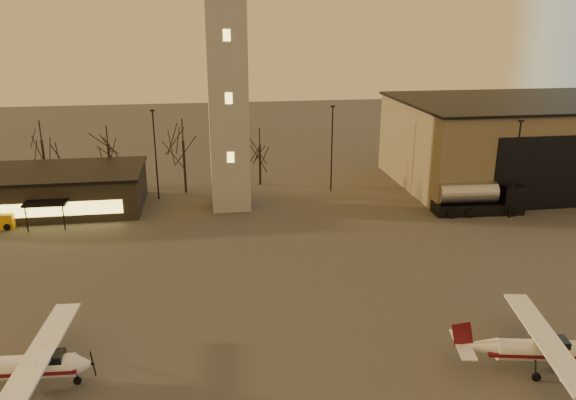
{
  "coord_description": "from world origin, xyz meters",
  "views": [
    {
      "loc": [
        -2.62,
        -28.18,
        19.56
      ],
      "look_at": [
        3.66,
        13.0,
        6.03
      ],
      "focal_mm": 35.0,
      "sensor_mm": 36.0,
      "label": 1
    }
  ],
  "objects": [
    {
      "name": "ground",
      "position": [
        0.0,
        0.0,
        0.0
      ],
      "size": [
        220.0,
        220.0,
        0.0
      ],
      "primitive_type": "plane",
      "color": "#3C3937",
      "rests_on": "ground"
    },
    {
      "name": "control_tower",
      "position": [
        0.0,
        30.0,
        16.33
      ],
      "size": [
        6.8,
        6.8,
        32.6
      ],
      "color": "#9A9692",
      "rests_on": "ground"
    },
    {
      "name": "hangar",
      "position": [
        36.0,
        33.98,
        5.15
      ],
      "size": [
        30.6,
        20.6,
        10.3
      ],
      "color": "#7E6C52",
      "rests_on": "ground"
    },
    {
      "name": "terminal",
      "position": [
        -21.99,
        31.98,
        2.16
      ],
      "size": [
        25.4,
        12.2,
        4.3
      ],
      "color": "black",
      "rests_on": "ground"
    },
    {
      "name": "light_poles",
      "position": [
        0.5,
        31.0,
        5.41
      ],
      "size": [
        58.5,
        12.25,
        10.14
      ],
      "color": "black",
      "rests_on": "ground"
    },
    {
      "name": "tree_row",
      "position": [
        -13.7,
        39.16,
        5.94
      ],
      "size": [
        37.2,
        9.2,
        8.8
      ],
      "color": "black",
      "rests_on": "ground"
    },
    {
      "name": "cessna_front",
      "position": [
        15.98,
        -2.46,
        1.02
      ],
      "size": [
        8.6,
        10.81,
        2.97
      ],
      "rotation": [
        0.0,
        0.0,
        -0.2
      ],
      "color": "silver",
      "rests_on": "ground"
    },
    {
      "name": "cessna_rear",
      "position": [
        -12.45,
        0.17,
        1.06
      ],
      "size": [
        8.88,
        11.21,
        3.09
      ],
      "rotation": [
        0.0,
        0.0,
        -0.07
      ],
      "color": "white",
      "rests_on": "ground"
    },
    {
      "name": "fuel_truck",
      "position": [
        25.43,
        24.0,
        1.35
      ],
      "size": [
        9.37,
        3.44,
        3.43
      ],
      "rotation": [
        0.0,
        0.0,
        -0.05
      ],
      "color": "black",
      "rests_on": "ground"
    }
  ]
}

